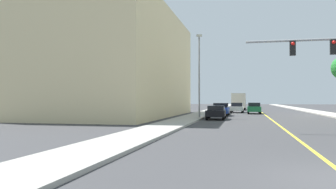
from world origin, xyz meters
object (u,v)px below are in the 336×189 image
at_px(car_black, 216,112).
at_px(delivery_truck, 239,101).
at_px(car_blue, 221,109).
at_px(car_green, 254,108).
at_px(street_lamp, 199,71).
at_px(car_white, 237,108).

bearing_deg(car_black, delivery_truck, -93.86).
relative_size(car_blue, car_green, 0.89).
bearing_deg(car_black, car_blue, -90.45).
xyz_separation_m(street_lamp, car_green, (5.72, 12.95, -4.00)).
bearing_deg(delivery_truck, car_white, -88.92).
bearing_deg(car_white, street_lamp, -99.65).
relative_size(street_lamp, car_white, 1.95).
xyz_separation_m(street_lamp, car_white, (3.42, 16.31, -4.04)).
distance_m(street_lamp, car_black, 4.67).
height_order(car_black, delivery_truck, delivery_truck).
bearing_deg(car_white, car_black, -92.99).
bearing_deg(car_blue, delivery_truck, -92.88).
bearing_deg(car_blue, car_white, -98.04).
bearing_deg(street_lamp, car_black, -37.94).
relative_size(car_black, delivery_truck, 0.51).
bearing_deg(street_lamp, car_green, 66.16).
distance_m(car_blue, car_white, 10.41).
bearing_deg(car_green, delivery_truck, 97.24).
bearing_deg(car_green, car_black, -105.51).
xyz_separation_m(car_black, car_green, (3.91, 14.36, 0.07)).
relative_size(car_green, car_white, 1.05).
bearing_deg(street_lamp, car_blue, 73.78).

